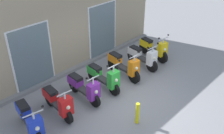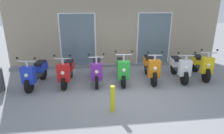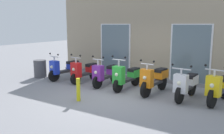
# 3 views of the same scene
# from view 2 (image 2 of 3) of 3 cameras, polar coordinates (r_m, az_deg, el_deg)

# --- Properties ---
(ground_plane) EXTENTS (40.00, 40.00, 0.00)m
(ground_plane) POSITION_cam_2_polar(r_m,az_deg,el_deg) (6.08, 5.04, -7.68)
(ground_plane) COLOR gray
(storefront_facade) EXTENTS (9.06, 0.50, 3.48)m
(storefront_facade) POSITION_cam_2_polar(r_m,az_deg,el_deg) (8.40, 1.28, 11.70)
(storefront_facade) COLOR gray
(storefront_facade) RESTS_ON ground_plane
(scooter_blue) EXTENTS (0.66, 1.56, 1.14)m
(scooter_blue) POSITION_cam_2_polar(r_m,az_deg,el_deg) (6.89, -21.73, -1.61)
(scooter_blue) COLOR black
(scooter_blue) RESTS_ON ground_plane
(scooter_red) EXTENTS (0.55, 1.50, 1.17)m
(scooter_red) POSITION_cam_2_polar(r_m,az_deg,el_deg) (6.77, -13.30, -1.24)
(scooter_red) COLOR black
(scooter_red) RESTS_ON ground_plane
(scooter_purple) EXTENTS (0.54, 1.57, 1.18)m
(scooter_purple) POSITION_cam_2_polar(r_m,az_deg,el_deg) (6.72, -4.56, -0.83)
(scooter_purple) COLOR black
(scooter_purple) RESTS_ON ground_plane
(scooter_green) EXTENTS (0.59, 1.62, 1.25)m
(scooter_green) POSITION_cam_2_polar(r_m,az_deg,el_deg) (6.80, 2.96, -0.57)
(scooter_green) COLOR black
(scooter_green) RESTS_ON ground_plane
(scooter_orange) EXTENTS (0.53, 1.69, 1.20)m
(scooter_orange) POSITION_cam_2_polar(r_m,az_deg,el_deg) (7.03, 11.40, -0.03)
(scooter_orange) COLOR black
(scooter_orange) RESTS_ON ground_plane
(scooter_white) EXTENTS (0.62, 1.56, 1.15)m
(scooter_white) POSITION_cam_2_polar(r_m,az_deg,el_deg) (7.39, 19.41, -0.03)
(scooter_white) COLOR black
(scooter_white) RESTS_ON ground_plane
(scooter_yellow) EXTENTS (0.65, 1.62, 1.19)m
(scooter_yellow) POSITION_cam_2_polar(r_m,az_deg,el_deg) (7.93, 24.98, 0.54)
(scooter_yellow) COLOR black
(scooter_yellow) RESTS_ON ground_plane
(curb_bollard) EXTENTS (0.12, 0.12, 0.70)m
(curb_bollard) POSITION_cam_2_polar(r_m,az_deg,el_deg) (4.97, 0.16, -9.41)
(curb_bollard) COLOR yellow
(curb_bollard) RESTS_ON ground_plane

